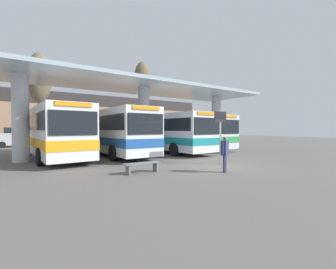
{
  "coord_description": "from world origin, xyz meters",
  "views": [
    {
      "loc": [
        -8.7,
        -8.41,
        1.99
      ],
      "look_at": [
        0.0,
        4.23,
        1.6
      ],
      "focal_mm": 24.0,
      "sensor_mm": 36.0,
      "label": 1
    }
  ],
  "objects": [
    {
      "name": "station_canopy",
      "position": [
        0.0,
        7.7,
        4.61
      ],
      "size": [
        21.72,
        6.57,
        5.5
      ],
      "color": "silver",
      "rests_on": "ground_plane"
    },
    {
      "name": "poplar_tree_behind_right",
      "position": [
        -6.73,
        15.18,
        6.57
      ],
      "size": [
        2.06,
        2.06,
        8.92
      ],
      "color": "brown",
      "rests_on": "ground_plane"
    },
    {
      "name": "transit_bus_center_bay",
      "position": [
        -2.45,
        7.93,
        1.85
      ],
      "size": [
        2.76,
        10.25,
        3.32
      ],
      "rotation": [
        0.0,
        0.0,
        3.14
      ],
      "color": "white",
      "rests_on": "ground_plane"
    },
    {
      "name": "transit_bus_far_right_bay",
      "position": [
        6.11,
        9.64,
        1.76
      ],
      "size": [
        3.1,
        11.7,
        3.16
      ],
      "rotation": [
        0.0,
        0.0,
        3.1
      ],
      "color": "silver",
      "rests_on": "ground_plane"
    },
    {
      "name": "transit_bus_left_bay",
      "position": [
        -6.5,
        8.92,
        1.85
      ],
      "size": [
        3.11,
        11.42,
        3.33
      ],
      "rotation": [
        0.0,
        0.0,
        3.19
      ],
      "color": "white",
      "rests_on": "ground_plane"
    },
    {
      "name": "townhouse_backdrop",
      "position": [
        0.0,
        25.34,
        4.09
      ],
      "size": [
        40.0,
        0.58,
        7.02
      ],
      "color": "#9E7A5B",
      "rests_on": "ground_plane"
    },
    {
      "name": "ground_plane",
      "position": [
        0.0,
        0.0,
        0.0
      ],
      "size": [
        100.0,
        100.0,
        0.0
      ],
      "primitive_type": "plane",
      "color": "#605B56"
    },
    {
      "name": "pedestrian_waiting",
      "position": [
        -0.79,
        -1.48,
        1.0
      ],
      "size": [
        0.59,
        0.39,
        1.64
      ],
      "rotation": [
        0.0,
        0.0,
        0.39
      ],
      "color": "#333856",
      "rests_on": "ground_plane"
    },
    {
      "name": "waiting_bench_near_pillar",
      "position": [
        -3.95,
        0.54,
        0.34
      ],
      "size": [
        1.73,
        0.44,
        0.46
      ],
      "color": "slate",
      "rests_on": "ground_plane"
    },
    {
      "name": "poplar_tree_behind_left",
      "position": [
        4.09,
        15.66,
        7.62
      ],
      "size": [
        1.97,
        1.97,
        10.04
      ],
      "color": "brown",
      "rests_on": "ground_plane"
    },
    {
      "name": "transit_bus_right_bay",
      "position": [
        2.14,
        8.06,
        1.77
      ],
      "size": [
        2.94,
        10.79,
        3.18
      ],
      "rotation": [
        0.0,
        0.0,
        3.16
      ],
      "color": "white",
      "rests_on": "ground_plane"
    },
    {
      "name": "info_sign_platform",
      "position": [
        0.88,
        0.31,
        2.11
      ],
      "size": [
        0.9,
        0.09,
        2.96
      ],
      "color": "gray",
      "rests_on": "ground_plane"
    },
    {
      "name": "parked_car_street",
      "position": [
        -8.39,
        21.57,
        1.04
      ],
      "size": [
        4.53,
        2.08,
        2.14
      ],
      "rotation": [
        0.0,
        0.0,
        0.04
      ],
      "color": "#B2B7BC",
      "rests_on": "ground_plane"
    }
  ]
}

